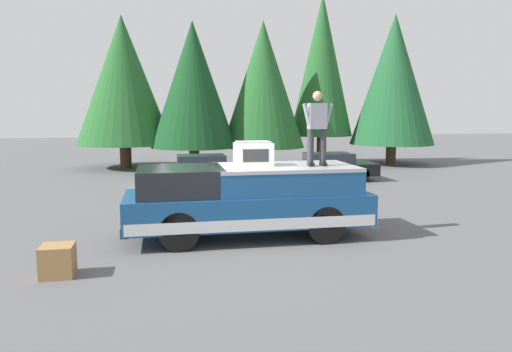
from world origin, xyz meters
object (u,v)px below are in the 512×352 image
pickup_truck (248,200)px  compressor_unit (253,154)px  parked_car_silver (199,170)px  wooden_crate (58,261)px  parked_car_black (327,167)px  person_on_truck_bed (317,126)px

pickup_truck → compressor_unit: bearing=-62.5°
parked_car_silver → wooden_crate: (-10.50, 3.28, -0.30)m
parked_car_black → parked_car_silver: bearing=89.4°
person_on_truck_bed → wooden_crate: person_on_truck_bed is taller
pickup_truck → person_on_truck_bed: bearing=-98.1°
person_on_truck_bed → wooden_crate: (-1.82, 5.32, -2.27)m
parked_car_black → compressor_unit: bearing=150.8°
pickup_truck → parked_car_black: size_ratio=1.35×
pickup_truck → person_on_truck_bed: person_on_truck_bed is taller
pickup_truck → parked_car_silver: bearing=3.2°
pickup_truck → compressor_unit: compressor_unit is taller
pickup_truck → wooden_crate: bearing=118.5°
compressor_unit → parked_car_black: size_ratio=0.20×
parked_car_black → parked_car_silver: 5.28m
wooden_crate → parked_car_silver: bearing=-17.3°
parked_car_silver → wooden_crate: bearing=162.7°
pickup_truck → parked_car_black: 9.68m
parked_car_silver → wooden_crate: parked_car_silver is taller
compressor_unit → wooden_crate: 4.74m
parked_car_black → wooden_crate: parked_car_black is taller
person_on_truck_bed → parked_car_silver: 9.13m
compressor_unit → wooden_crate: size_ratio=1.50×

